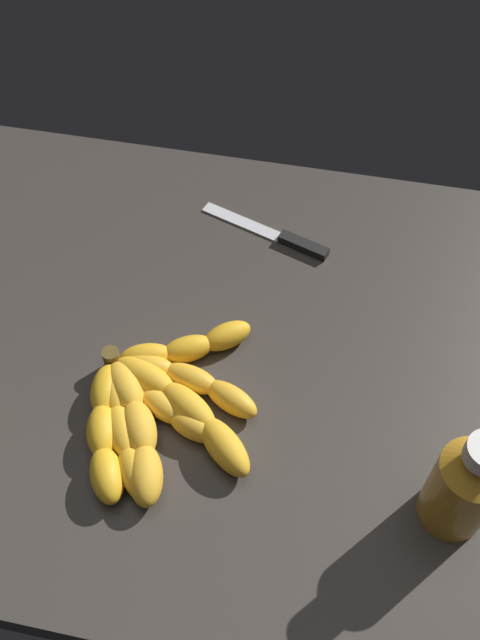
{
  "coord_description": "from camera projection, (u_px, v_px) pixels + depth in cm",
  "views": [
    {
      "loc": [
        12.08,
        -45.39,
        70.87
      ],
      "look_at": [
        2.48,
        2.14,
        3.86
      ],
      "focal_mm": 39.46,
      "sensor_mm": 36.0,
      "label": 1
    }
  ],
  "objects": [
    {
      "name": "butter_knife",
      "position": [
        276.0,
        234.0,
        0.95
      ],
      "size": [
        18.51,
        7.68,
        1.2
      ],
      "color": "silver",
      "rests_on": "ground_plane"
    },
    {
      "name": "ground_plane",
      "position": [
        217.0,
        360.0,
        0.87
      ],
      "size": [
        84.45,
        68.4,
        4.81
      ],
      "primitive_type": "cube",
      "color": "#38332D"
    },
    {
      "name": "banana_bunch",
      "position": [
        154.0,
        407.0,
        0.78
      ],
      "size": [
        20.99,
        26.87,
        3.72
      ],
      "color": "gold",
      "rests_on": "ground_plane"
    },
    {
      "name": "honey_bottle",
      "position": [
        466.0,
        485.0,
        0.68
      ],
      "size": [
        6.72,
        6.72,
        14.89
      ],
      "color": "orange",
      "rests_on": "ground_plane"
    }
  ]
}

